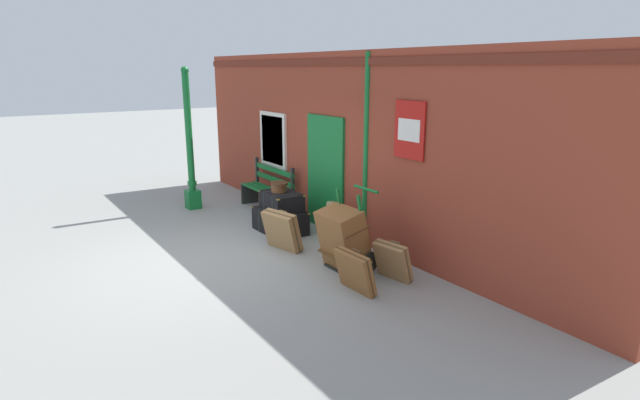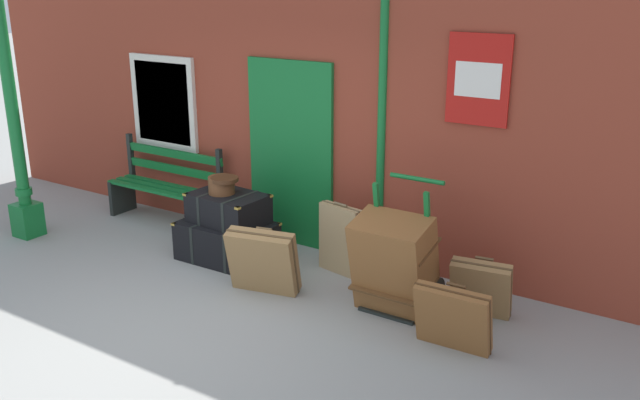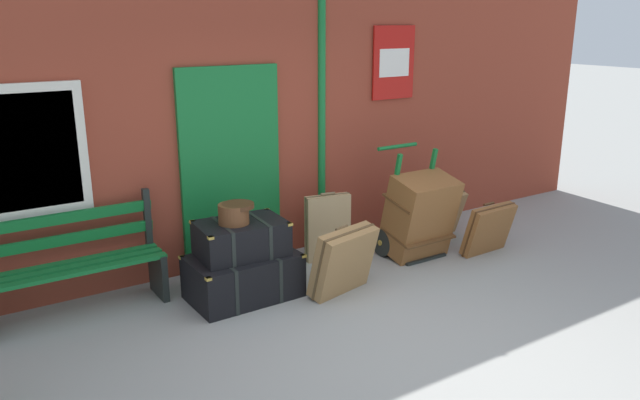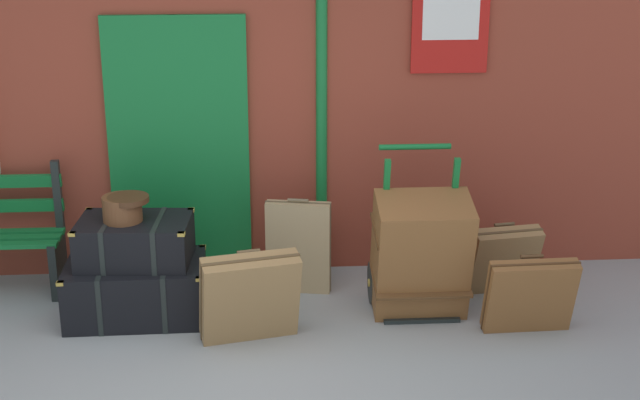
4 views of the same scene
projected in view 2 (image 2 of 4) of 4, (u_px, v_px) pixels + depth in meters
ground_plane at (158, 335)px, 5.95m from camera, size 60.00×60.00×0.00m
brick_facade at (319, 106)px, 7.53m from camera, size 10.40×0.35×3.20m
lamp_post at (17, 144)px, 7.88m from camera, size 0.28×0.28×2.96m
platform_bench at (167, 188)px, 8.57m from camera, size 1.60×0.43×1.01m
steamer_trunk_base at (227, 241)px, 7.48m from camera, size 1.02×0.66×0.43m
steamer_trunk_middle at (228, 208)px, 7.39m from camera, size 0.85×0.60×0.33m
round_hatbox at (222, 184)px, 7.33m from camera, size 0.33×0.30×0.18m
porters_trolley at (402, 278)px, 6.43m from camera, size 0.71×0.59×1.20m
large_brown_trunk at (394, 264)px, 6.23m from camera, size 0.70×0.63×0.96m
suitcase_tan at (340, 239)px, 7.11m from camera, size 0.51×0.21×0.77m
suitcase_olive at (481, 288)px, 6.20m from camera, size 0.57×0.38×0.57m
suitcase_brown at (263, 261)px, 6.66m from camera, size 0.73×0.47×0.67m
suitcase_oxblood at (453, 318)px, 5.64m from camera, size 0.64×0.29×0.59m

